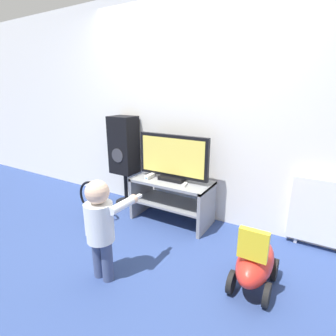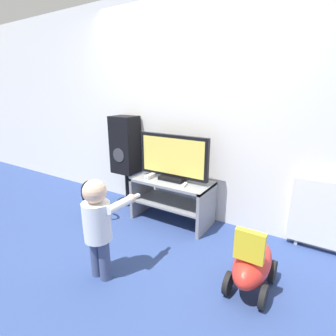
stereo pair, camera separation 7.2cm
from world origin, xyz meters
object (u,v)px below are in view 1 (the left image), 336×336
(game_console, at_px, (150,176))
(radiator, at_px, (327,213))
(remote_primary, at_px, (185,185))
(speaker_tower, at_px, (124,147))
(ride_on_toy, at_px, (255,263))
(floor_fan, at_px, (92,202))
(television, at_px, (173,158))
(child, at_px, (101,222))

(game_console, xyz_separation_m, radiator, (1.84, 0.31, -0.15))
(remote_primary, distance_m, speaker_tower, 1.07)
(game_console, relative_size, ride_on_toy, 0.29)
(speaker_tower, height_order, floor_fan, speaker_tower)
(ride_on_toy, height_order, radiator, radiator)
(television, bearing_deg, ride_on_toy, -30.20)
(remote_primary, xyz_separation_m, ride_on_toy, (0.91, -0.54, -0.31))
(television, height_order, game_console, television)
(television, bearing_deg, speaker_tower, 172.69)
(television, distance_m, remote_primary, 0.34)
(television, relative_size, remote_primary, 6.44)
(ride_on_toy, bearing_deg, speaker_tower, 158.61)
(child, height_order, ride_on_toy, child)
(child, height_order, radiator, child)
(speaker_tower, bearing_deg, remote_primary, -11.97)
(child, bearing_deg, floor_fan, 141.08)
(television, distance_m, child, 1.21)
(game_console, height_order, child, child)
(remote_primary, relative_size, speaker_tower, 0.11)
(remote_primary, height_order, child, child)
(floor_fan, bearing_deg, remote_primary, 20.07)
(radiator, bearing_deg, television, -172.09)
(ride_on_toy, distance_m, radiator, 1.00)
(remote_primary, distance_m, radiator, 1.41)
(speaker_tower, xyz_separation_m, ride_on_toy, (1.93, -0.75, -0.57))
(remote_primary, bearing_deg, child, -100.16)
(floor_fan, relative_size, radiator, 0.68)
(television, distance_m, radiator, 1.64)
(child, xyz_separation_m, speaker_tower, (-0.83, 1.29, 0.28))
(game_console, xyz_separation_m, remote_primary, (0.47, -0.03, -0.01))
(game_console, xyz_separation_m, floor_fan, (-0.57, -0.41, -0.32))
(remote_primary, bearing_deg, floor_fan, -159.93)
(speaker_tower, height_order, ride_on_toy, speaker_tower)
(child, bearing_deg, ride_on_toy, 25.77)
(ride_on_toy, bearing_deg, television, 149.80)
(child, bearing_deg, television, 90.89)
(television, distance_m, speaker_tower, 0.81)
(floor_fan, xyz_separation_m, ride_on_toy, (1.95, -0.16, -0.00))
(remote_primary, height_order, ride_on_toy, ride_on_toy)
(child, distance_m, radiator, 2.10)
(speaker_tower, relative_size, floor_fan, 2.45)
(remote_primary, bearing_deg, game_console, 176.84)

